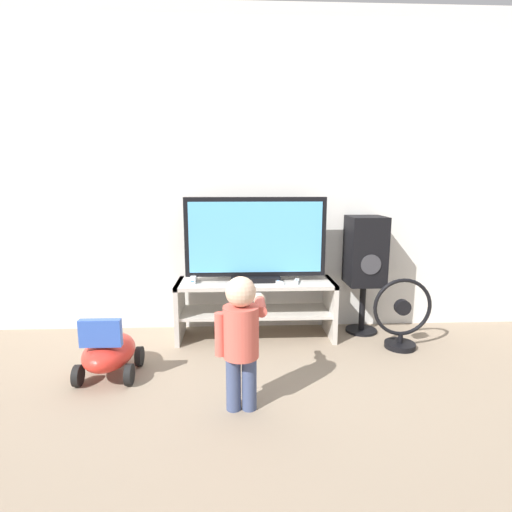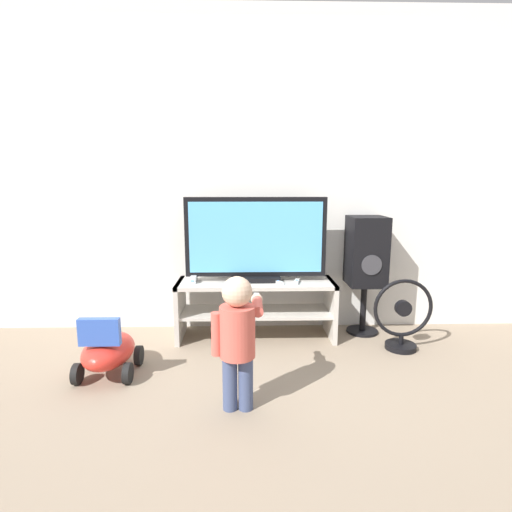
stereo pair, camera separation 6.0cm
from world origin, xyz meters
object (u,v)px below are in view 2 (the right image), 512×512
(speaker_tower, at_px, (366,254))
(ride_on_toy, at_px, (108,351))
(floor_fan, at_px, (402,318))
(television, at_px, (256,240))
(child, at_px, (238,332))
(game_console, at_px, (194,279))
(remote_secondary, at_px, (278,282))
(remote_primary, at_px, (297,282))

(speaker_tower, height_order, ride_on_toy, speaker_tower)
(floor_fan, distance_m, ride_on_toy, 2.10)
(television, height_order, speaker_tower, television)
(ride_on_toy, bearing_deg, child, -26.08)
(game_console, bearing_deg, speaker_tower, 3.48)
(game_console, distance_m, child, 1.09)
(floor_fan, bearing_deg, game_console, 170.60)
(remote_secondary, distance_m, speaker_tower, 0.77)
(floor_fan, bearing_deg, ride_on_toy, -170.35)
(remote_primary, relative_size, ride_on_toy, 0.28)
(speaker_tower, bearing_deg, game_console, -176.52)
(child, xyz_separation_m, ride_on_toy, (-0.85, 0.42, -0.28))
(remote_secondary, relative_size, speaker_tower, 0.14)
(remote_primary, xyz_separation_m, child, (-0.44, -0.97, -0.03))
(game_console, height_order, floor_fan, floor_fan)
(game_console, xyz_separation_m, remote_secondary, (0.66, -0.07, -0.01))
(game_console, xyz_separation_m, remote_primary, (0.81, -0.06, -0.01))
(game_console, height_order, child, child)
(remote_secondary, relative_size, child, 0.18)
(remote_secondary, distance_m, floor_fan, 0.97)
(remote_primary, height_order, remote_secondary, same)
(speaker_tower, bearing_deg, floor_fan, -60.94)
(television, distance_m, floor_fan, 1.25)
(speaker_tower, distance_m, floor_fan, 0.58)
(remote_secondary, bearing_deg, game_console, 174.07)
(game_console, bearing_deg, child, -70.40)
(remote_secondary, bearing_deg, child, -106.99)
(remote_secondary, height_order, ride_on_toy, remote_secondary)
(child, relative_size, floor_fan, 1.39)
(child, relative_size, ride_on_toy, 1.57)
(game_console, bearing_deg, remote_secondary, -5.93)
(child, xyz_separation_m, speaker_tower, (1.02, 1.11, 0.22))
(television, xyz_separation_m, game_console, (-0.49, -0.03, -0.30))
(remote_primary, height_order, speaker_tower, speaker_tower)
(game_console, relative_size, remote_secondary, 1.20)
(remote_secondary, xyz_separation_m, ride_on_toy, (-1.15, -0.54, -0.31))
(remote_primary, height_order, ride_on_toy, remote_primary)
(child, bearing_deg, speaker_tower, 47.53)
(game_console, bearing_deg, floor_fan, -9.40)
(television, relative_size, remote_primary, 8.23)
(remote_primary, bearing_deg, child, -114.48)
(remote_primary, bearing_deg, ride_on_toy, -157.02)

